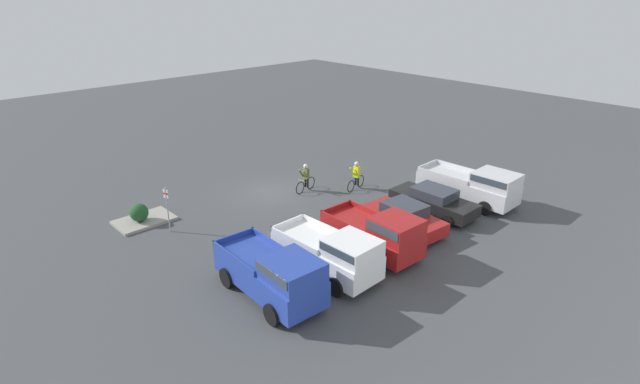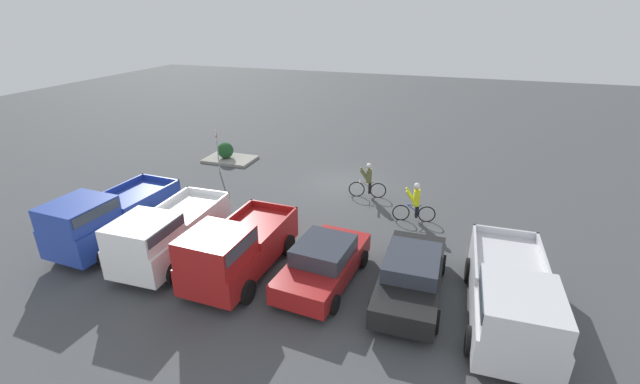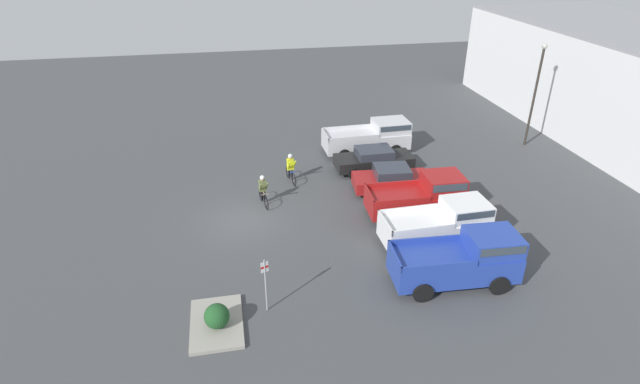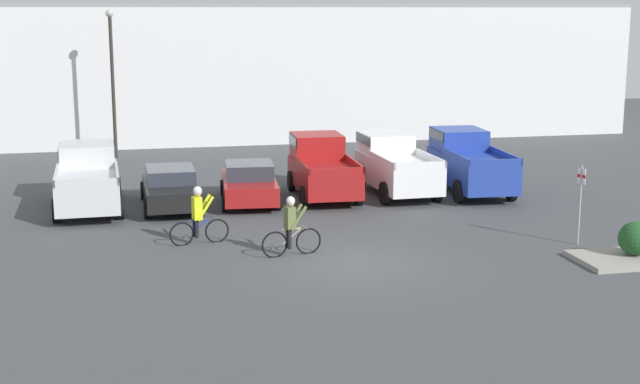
{
  "view_description": "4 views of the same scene",
  "coord_description": "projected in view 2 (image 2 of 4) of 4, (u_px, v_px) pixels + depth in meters",
  "views": [
    {
      "loc": [
        16.67,
        21.91,
        11.48
      ],
      "look_at": [
        -0.09,
        3.97,
        1.2
      ],
      "focal_mm": 28.0,
      "sensor_mm": 36.0,
      "label": 1
    },
    {
      "loc": [
        -5.41,
        19.67,
        8.37
      ],
      "look_at": [
        -0.09,
        3.97,
        1.2
      ],
      "focal_mm": 24.0,
      "sensor_mm": 36.0,
      "label": 2
    },
    {
      "loc": [
        22.08,
        -0.38,
        13.2
      ],
      "look_at": [
        -0.09,
        3.97,
        1.2
      ],
      "focal_mm": 28.0,
      "sensor_mm": 36.0,
      "label": 3
    },
    {
      "loc": [
        -6.0,
        -22.72,
        6.8
      ],
      "look_at": [
        -0.09,
        3.97,
        1.2
      ],
      "focal_mm": 50.0,
      "sensor_mm": 36.0,
      "label": 4
    }
  ],
  "objects": [
    {
      "name": "cyclist_0",
      "position": [
        368.0,
        180.0,
        20.22
      ],
      "size": [
        1.77,
        0.53,
        1.73
      ],
      "color": "black",
      "rests_on": "ground_plane"
    },
    {
      "name": "ground_plane",
      "position": [
        343.0,
        184.0,
        22.02
      ],
      "size": [
        80.0,
        80.0,
        0.0
      ],
      "primitive_type": "plane",
      "color": "#424447"
    },
    {
      "name": "cyclist_1",
      "position": [
        415.0,
        202.0,
        17.9
      ],
      "size": [
        1.79,
        0.53,
        1.76
      ],
      "color": "black",
      "rests_on": "ground_plane"
    },
    {
      "name": "sedan_0",
      "position": [
        411.0,
        275.0,
        13.3
      ],
      "size": [
        2.02,
        4.73,
        1.42
      ],
      "color": "black",
      "rests_on": "ground_plane"
    },
    {
      "name": "fire_lane_sign",
      "position": [
        217.0,
        147.0,
        23.06
      ],
      "size": [
        0.12,
        0.29,
        2.38
      ],
      "color": "#9E9EA3",
      "rests_on": "ground_plane"
    },
    {
      "name": "sedan_1",
      "position": [
        324.0,
        262.0,
        13.95
      ],
      "size": [
        2.32,
        4.4,
        1.46
      ],
      "color": "maroon",
      "rests_on": "ground_plane"
    },
    {
      "name": "pickup_truck_2",
      "position": [
        167.0,
        233.0,
        14.94
      ],
      "size": [
        2.27,
        4.97,
        2.13
      ],
      "color": "white",
      "rests_on": "ground_plane"
    },
    {
      "name": "pickup_truck_1",
      "position": [
        235.0,
        249.0,
        13.98
      ],
      "size": [
        2.34,
        4.91,
        2.18
      ],
      "color": "maroon",
      "rests_on": "ground_plane"
    },
    {
      "name": "pickup_truck_3",
      "position": [
        108.0,
        217.0,
        16.0
      ],
      "size": [
        2.4,
        5.26,
        2.25
      ],
      "color": "#233D9E",
      "rests_on": "ground_plane"
    },
    {
      "name": "shrub",
      "position": [
        225.0,
        150.0,
        25.23
      ],
      "size": [
        0.94,
        0.94,
        0.94
      ],
      "color": "#1E4C23",
      "rests_on": "curb_island"
    },
    {
      "name": "curb_island",
      "position": [
        230.0,
        159.0,
        25.43
      ],
      "size": [
        2.87,
        1.94,
        0.15
      ],
      "primitive_type": "cube",
      "color": "gray",
      "rests_on": "ground_plane"
    },
    {
      "name": "pickup_truck_0",
      "position": [
        512.0,
        297.0,
        11.69
      ],
      "size": [
        2.37,
        5.61,
        2.08
      ],
      "color": "silver",
      "rests_on": "ground_plane"
    }
  ]
}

